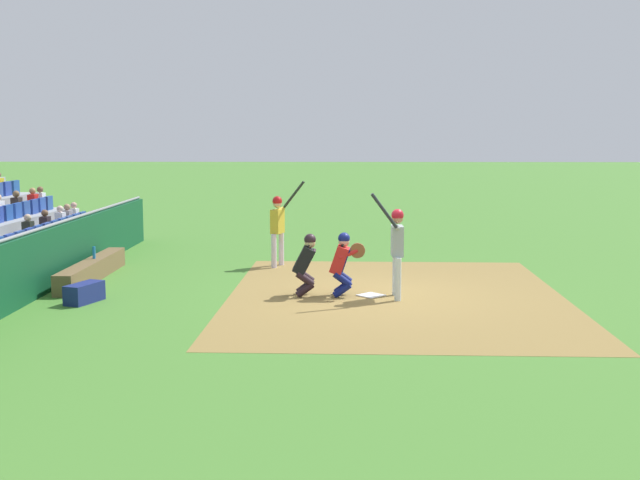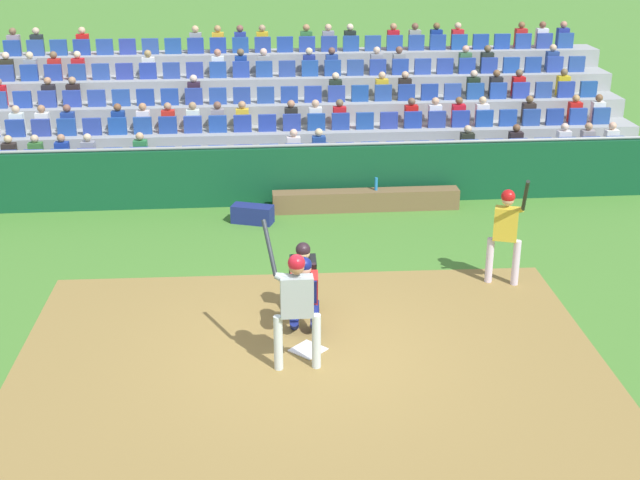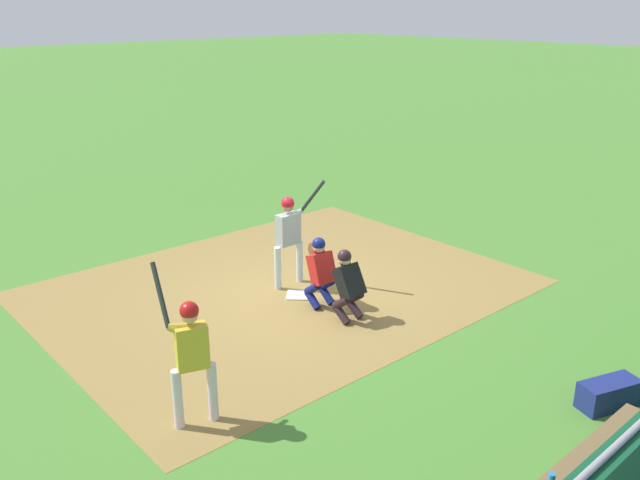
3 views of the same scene
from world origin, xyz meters
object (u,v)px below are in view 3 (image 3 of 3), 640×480
object	(u,v)px
equipment_duffel_bag	(609,394)
catcher_crouching	(320,268)
on_deck_batter	(191,350)
home_plate_umpire	(348,282)
home_plate_marker	(299,295)
batter_at_plate	(289,231)

from	to	relation	value
equipment_duffel_bag	catcher_crouching	bearing A→B (deg)	117.98
equipment_duffel_bag	on_deck_batter	bearing A→B (deg)	161.25
home_plate_umpire	home_plate_marker	bearing A→B (deg)	89.32
equipment_duffel_bag	home_plate_marker	bearing A→B (deg)	117.35
home_plate_marker	home_plate_umpire	bearing A→B (deg)	-90.68
home_plate_marker	equipment_duffel_bag	size ratio (longest dim) A/B	0.52
home_plate_marker	catcher_crouching	bearing A→B (deg)	-87.88
home_plate_marker	home_plate_umpire	world-z (taller)	home_plate_umpire
home_plate_marker	home_plate_umpire	xyz separation A→B (m)	(-0.02, -1.31, 0.68)
home_plate_umpire	equipment_duffel_bag	xyz separation A→B (m)	(0.76, -4.26, -0.50)
on_deck_batter	catcher_crouching	bearing A→B (deg)	23.30
catcher_crouching	on_deck_batter	world-z (taller)	on_deck_batter
batter_at_plate	equipment_duffel_bag	bearing A→B (deg)	-84.84
catcher_crouching	home_plate_umpire	xyz separation A→B (m)	(-0.04, -0.74, -0.03)
batter_at_plate	on_deck_batter	distance (m)	4.61
home_plate_marker	catcher_crouching	world-z (taller)	catcher_crouching
batter_at_plate	home_plate_umpire	xyz separation A→B (m)	(-0.22, -1.80, -0.41)
home_plate_marker	batter_at_plate	world-z (taller)	batter_at_plate
catcher_crouching	home_plate_marker	bearing A→B (deg)	92.12
home_plate_marker	batter_at_plate	xyz separation A→B (m)	(0.20, 0.49, 1.09)
on_deck_batter	home_plate_umpire	bearing A→B (deg)	12.88
batter_at_plate	catcher_crouching	bearing A→B (deg)	-99.63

